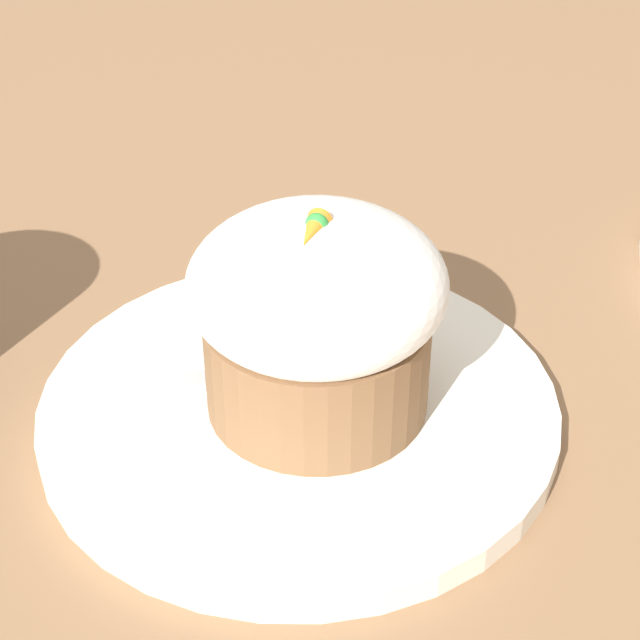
{
  "coord_description": "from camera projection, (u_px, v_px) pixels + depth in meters",
  "views": [
    {
      "loc": [
        0.34,
        0.12,
        0.3
      ],
      "look_at": [
        -0.0,
        0.01,
        0.05
      ],
      "focal_mm": 60.0,
      "sensor_mm": 36.0,
      "label": 1
    }
  ],
  "objects": [
    {
      "name": "ground_plane",
      "position": [
        299.0,
        419.0,
        0.47
      ],
      "size": [
        4.0,
        4.0,
        0.0
      ],
      "primitive_type": "plane",
      "color": "#846042"
    },
    {
      "name": "dessert_plate",
      "position": [
        299.0,
        408.0,
        0.47
      ],
      "size": [
        0.22,
        0.22,
        0.01
      ],
      "color": "white",
      "rests_on": "ground_plane"
    },
    {
      "name": "carrot_cake",
      "position": [
        320.0,
        309.0,
        0.44
      ],
      "size": [
        0.11,
        0.11,
        0.09
      ],
      "color": "brown",
      "rests_on": "dessert_plate"
    },
    {
      "name": "spoon",
      "position": [
        271.0,
        378.0,
        0.47
      ],
      "size": [
        0.06,
        0.12,
        0.01
      ],
      "color": "#B7B7BC",
      "rests_on": "dessert_plate"
    }
  ]
}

